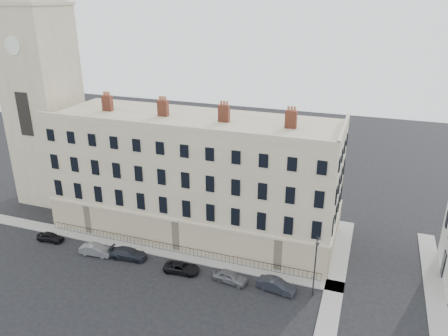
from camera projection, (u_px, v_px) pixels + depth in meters
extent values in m
plane|color=black|center=(204.00, 289.00, 46.20)|extent=(160.00, 160.00, 0.00)
cube|color=#BBAA8B|center=(195.00, 176.00, 55.83)|extent=(36.00, 12.00, 15.00)
cube|color=#BDAC8D|center=(176.00, 236.00, 52.51)|extent=(36.10, 0.18, 4.00)
cube|color=#BDAC8D|center=(335.00, 237.00, 52.25)|extent=(0.18, 12.10, 4.00)
cube|color=#BBAA8B|center=(172.00, 128.00, 47.79)|extent=(36.00, 0.35, 0.80)
cube|color=#BBAA8B|center=(344.00, 130.00, 47.39)|extent=(0.35, 12.00, 0.80)
cube|color=brown|center=(107.00, 103.00, 56.42)|extent=(1.30, 0.70, 2.00)
cube|color=brown|center=(163.00, 108.00, 53.94)|extent=(1.30, 0.70, 2.00)
cube|color=brown|center=(224.00, 113.00, 51.46)|extent=(1.30, 0.70, 2.00)
cube|color=brown|center=(291.00, 119.00, 48.99)|extent=(1.30, 0.70, 2.00)
cube|color=#BBAA8B|center=(45.00, 107.00, 62.62)|extent=(8.00, 8.00, 28.00)
cylinder|color=white|center=(12.00, 46.00, 55.75)|extent=(2.40, 0.14, 2.40)
cube|color=gray|center=(144.00, 248.00, 53.66)|extent=(48.00, 2.00, 0.12)
cube|color=gray|center=(337.00, 271.00, 49.17)|extent=(2.00, 24.00, 0.12)
cube|color=gray|center=(433.00, 279.00, 47.83)|extent=(2.00, 20.00, 0.12)
cube|color=black|center=(174.00, 245.00, 52.42)|extent=(35.00, 0.04, 0.04)
cube|color=black|center=(175.00, 252.00, 52.75)|extent=(35.00, 0.04, 0.04)
imported|color=black|center=(50.00, 237.00, 55.07)|extent=(3.51, 1.60, 1.17)
imported|color=slate|center=(96.00, 250.00, 52.12)|extent=(4.08, 1.69, 1.31)
imported|color=#21242C|center=(128.00, 253.00, 51.40)|extent=(4.64, 2.24, 1.30)
imported|color=black|center=(182.00, 268.00, 48.85)|extent=(4.19, 2.22, 1.12)
imported|color=slate|center=(230.00, 277.00, 47.12)|extent=(4.02, 2.00, 1.32)
imported|color=#21242C|center=(276.00, 285.00, 45.70)|extent=(4.25, 2.02, 1.34)
cylinder|color=#292A2E|center=(315.00, 267.00, 43.84)|extent=(0.14, 0.14, 7.05)
cylinder|color=#292A2E|center=(318.00, 241.00, 42.01)|extent=(0.32, 1.32, 0.09)
cube|color=#292A2E|center=(318.00, 244.00, 41.46)|extent=(0.23, 0.46, 0.11)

